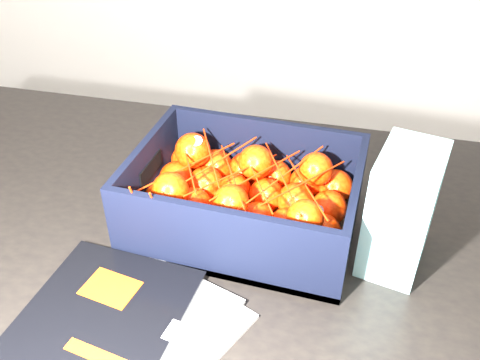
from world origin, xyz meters
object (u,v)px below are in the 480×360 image
(produce_crate, at_px, (245,203))
(retail_carton, at_px, (401,210))
(table, at_px, (177,269))
(magazine_stack, at_px, (114,337))

(produce_crate, xyz_separation_m, retail_carton, (0.24, -0.01, 0.05))
(produce_crate, height_order, retail_carton, retail_carton)
(retail_carton, bearing_deg, produce_crate, -173.79)
(table, xyz_separation_m, produce_crate, (0.11, 0.04, 0.14))
(magazine_stack, relative_size, retail_carton, 1.78)
(produce_crate, relative_size, retail_carton, 1.86)
(table, xyz_separation_m, retail_carton, (0.35, 0.03, 0.19))
(table, distance_m, magazine_stack, 0.26)
(produce_crate, bearing_deg, table, -158.71)
(magazine_stack, distance_m, retail_carton, 0.44)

